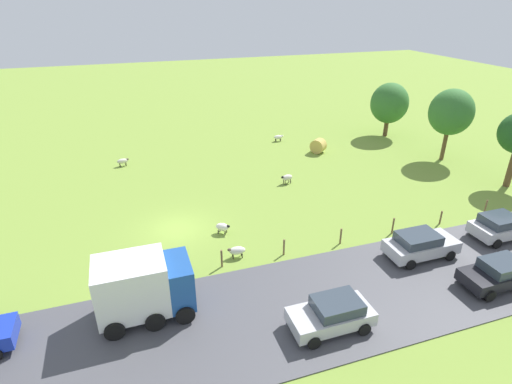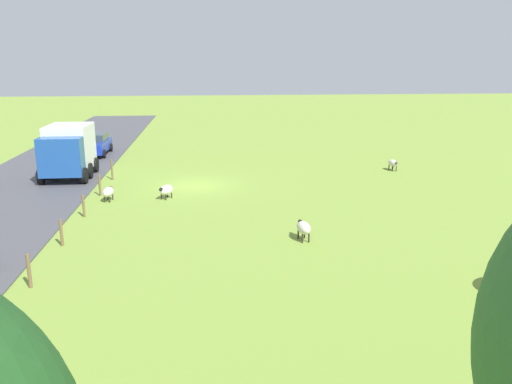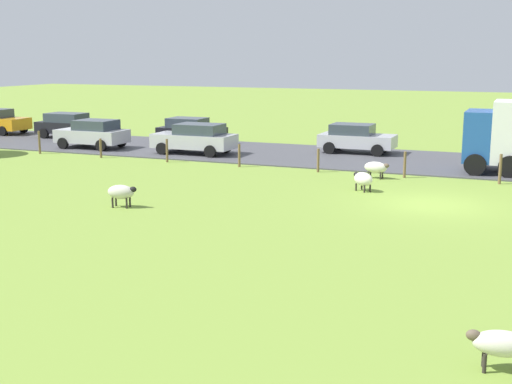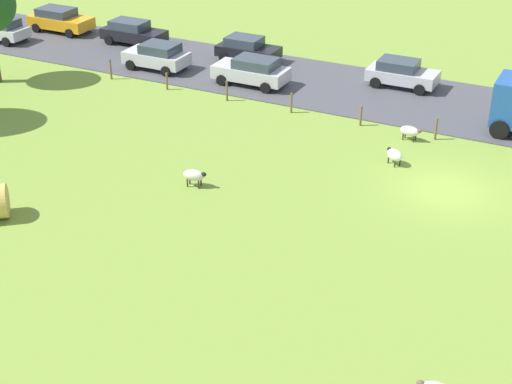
% 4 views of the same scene
% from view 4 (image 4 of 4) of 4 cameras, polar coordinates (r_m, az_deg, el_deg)
% --- Properties ---
extents(ground_plane, '(160.00, 160.00, 0.00)m').
position_cam_4_polar(ground_plane, '(35.25, 13.70, 0.10)').
color(ground_plane, olive).
extents(road_strip, '(8.00, 80.00, 0.06)m').
position_cam_4_polar(road_strip, '(44.15, 16.90, 5.55)').
color(road_strip, '#47474C').
rests_on(road_strip, ground_plane).
extents(sheep_1, '(0.96, 1.05, 0.76)m').
position_cam_4_polar(sheep_1, '(36.97, 10.13, 2.70)').
color(sheep_1, silver).
rests_on(sheep_1, ground_plane).
extents(sheep_3, '(0.63, 1.15, 0.74)m').
position_cam_4_polar(sheep_3, '(39.67, 11.24, 4.40)').
color(sheep_3, silver).
rests_on(sheep_3, ground_plane).
extents(sheep_4, '(0.64, 1.13, 0.81)m').
position_cam_4_polar(sheep_4, '(34.46, -4.55, 1.23)').
color(sheep_4, beige).
rests_on(sheep_4, ground_plane).
extents(fence_post_1, '(0.12, 0.12, 1.16)m').
position_cam_4_polar(fence_post_1, '(39.97, 13.07, 4.54)').
color(fence_post_1, brown).
rests_on(fence_post_1, ground_plane).
extents(fence_post_2, '(0.12, 0.12, 1.09)m').
position_cam_4_polar(fence_post_2, '(40.95, 7.70, 5.56)').
color(fence_post_2, brown).
rests_on(fence_post_2, ground_plane).
extents(fence_post_3, '(0.12, 0.12, 1.11)m').
position_cam_4_polar(fence_post_3, '(42.27, 2.61, 6.54)').
color(fence_post_3, brown).
rests_on(fence_post_3, ground_plane).
extents(fence_post_4, '(0.12, 0.12, 1.17)m').
position_cam_4_polar(fence_post_4, '(43.90, -2.15, 7.43)').
color(fence_post_4, brown).
rests_on(fence_post_4, ground_plane).
extents(fence_post_5, '(0.12, 0.12, 1.01)m').
position_cam_4_polar(fence_post_5, '(45.85, -6.56, 8.07)').
color(fence_post_5, brown).
rests_on(fence_post_5, ground_plane).
extents(fence_post_6, '(0.12, 0.12, 1.25)m').
position_cam_4_polar(fence_post_6, '(47.99, -10.61, 8.85)').
color(fence_post_6, brown).
rests_on(fence_post_6, ground_plane).
extents(car_0, '(2.19, 3.97, 1.61)m').
position_cam_4_polar(car_0, '(49.14, -7.24, 9.90)').
color(car_0, '#B7B7BC').
rests_on(car_0, road_strip).
extents(car_1, '(2.08, 3.95, 1.54)m').
position_cam_4_polar(car_1, '(50.20, -0.64, 10.47)').
color(car_1, black).
rests_on(car_1, road_strip).
extents(car_2, '(2.21, 4.56, 1.65)m').
position_cam_4_polar(car_2, '(58.15, -14.19, 12.17)').
color(car_2, orange).
rests_on(car_2, road_strip).
extents(car_3, '(1.98, 4.00, 1.56)m').
position_cam_4_polar(car_3, '(57.09, -18.23, 11.29)').
color(car_3, '#B7B7BC').
rests_on(car_3, road_strip).
extents(car_5, '(2.13, 4.04, 1.56)m').
position_cam_4_polar(car_5, '(46.61, 10.62, 8.59)').
color(car_5, '#B7B7BC').
rests_on(car_5, road_strip).
extents(car_6, '(2.16, 4.42, 1.62)m').
position_cam_4_polar(car_6, '(46.12, -0.29, 8.90)').
color(car_6, '#B7B7BC').
rests_on(car_6, road_strip).
extents(car_7, '(2.05, 4.42, 1.58)m').
position_cam_4_polar(car_7, '(54.27, -9.03, 11.51)').
color(car_7, black).
rests_on(car_7, road_strip).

